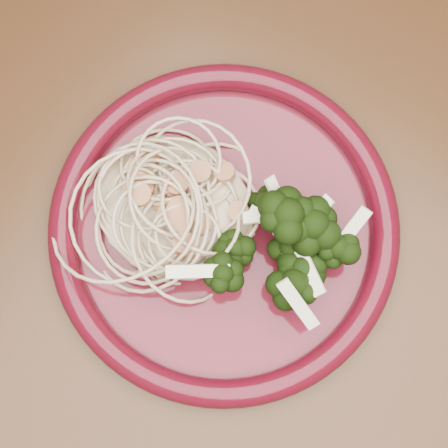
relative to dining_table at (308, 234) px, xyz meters
name	(u,v)px	position (x,y,z in m)	size (l,w,h in m)	color
dining_table	(308,234)	(0.00, 0.00, 0.00)	(1.20, 0.80, 0.75)	#472814
dinner_plate	(224,227)	(-0.06, -0.06, 0.11)	(0.32, 0.32, 0.02)	#53101C
spaghetti_pile	(173,203)	(-0.10, -0.07, 0.12)	(0.13, 0.11, 0.03)	#CCB68F
scallop_cluster	(169,191)	(-0.10, -0.07, 0.15)	(0.11, 0.11, 0.04)	#B97C4E
broccoli_pile	(289,248)	(-0.01, -0.05, 0.13)	(0.08, 0.13, 0.05)	black
onion_garnish	(293,240)	(-0.01, -0.05, 0.16)	(0.06, 0.08, 0.05)	white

